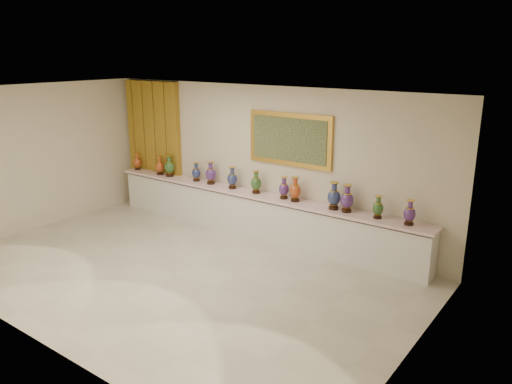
% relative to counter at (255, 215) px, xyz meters
% --- Properties ---
extents(ground, '(8.00, 8.00, 0.00)m').
position_rel_counter_xyz_m(ground, '(0.00, -2.27, -0.44)').
color(ground, beige).
rests_on(ground, ground).
extents(room, '(8.00, 8.00, 8.00)m').
position_rel_counter_xyz_m(room, '(-2.43, 0.17, 1.15)').
color(room, beige).
rests_on(room, ground).
extents(counter, '(7.28, 0.48, 0.90)m').
position_rel_counter_xyz_m(counter, '(0.00, 0.00, 0.00)').
color(counter, white).
rests_on(counter, ground).
extents(vase_0, '(0.19, 0.19, 0.40)m').
position_rel_counter_xyz_m(vase_0, '(-3.45, -0.02, 0.64)').
color(vase_0, black).
rests_on(vase_0, counter).
extents(vase_1, '(0.23, 0.23, 0.42)m').
position_rel_counter_xyz_m(vase_1, '(-2.65, -0.05, 0.65)').
color(vase_1, black).
rests_on(vase_1, counter).
extents(vase_2, '(0.29, 0.29, 0.49)m').
position_rel_counter_xyz_m(vase_2, '(-2.36, -0.03, 0.68)').
color(vase_2, black).
rests_on(vase_2, counter).
extents(vase_3, '(0.20, 0.20, 0.41)m').
position_rel_counter_xyz_m(vase_3, '(-1.59, 0.02, 0.65)').
color(vase_3, black).
rests_on(vase_3, counter).
extents(vase_4, '(0.26, 0.26, 0.48)m').
position_rel_counter_xyz_m(vase_4, '(-1.16, 0.01, 0.68)').
color(vase_4, black).
rests_on(vase_4, counter).
extents(vase_5, '(0.22, 0.22, 0.45)m').
position_rel_counter_xyz_m(vase_5, '(-0.57, 0.00, 0.67)').
color(vase_5, black).
rests_on(vase_5, counter).
extents(vase_6, '(0.26, 0.26, 0.46)m').
position_rel_counter_xyz_m(vase_6, '(0.04, 0.00, 0.67)').
color(vase_6, black).
rests_on(vase_6, counter).
extents(vase_7, '(0.25, 0.25, 0.43)m').
position_rel_counter_xyz_m(vase_7, '(0.69, 0.01, 0.66)').
color(vase_7, black).
rests_on(vase_7, counter).
extents(vase_8, '(0.29, 0.29, 0.47)m').
position_rel_counter_xyz_m(vase_8, '(0.96, -0.01, 0.67)').
color(vase_8, black).
rests_on(vase_8, counter).
extents(vase_9, '(0.30, 0.30, 0.50)m').
position_rel_counter_xyz_m(vase_9, '(1.77, -0.01, 0.69)').
color(vase_9, black).
rests_on(vase_9, counter).
extents(vase_10, '(0.28, 0.28, 0.50)m').
position_rel_counter_xyz_m(vase_10, '(2.03, -0.02, 0.69)').
color(vase_10, black).
rests_on(vase_10, counter).
extents(vase_11, '(0.22, 0.22, 0.40)m').
position_rel_counter_xyz_m(vase_11, '(2.61, -0.02, 0.64)').
color(vase_11, black).
rests_on(vase_11, counter).
extents(vase_12, '(0.25, 0.25, 0.42)m').
position_rel_counter_xyz_m(vase_12, '(3.15, -0.03, 0.65)').
color(vase_12, black).
rests_on(vase_12, counter).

